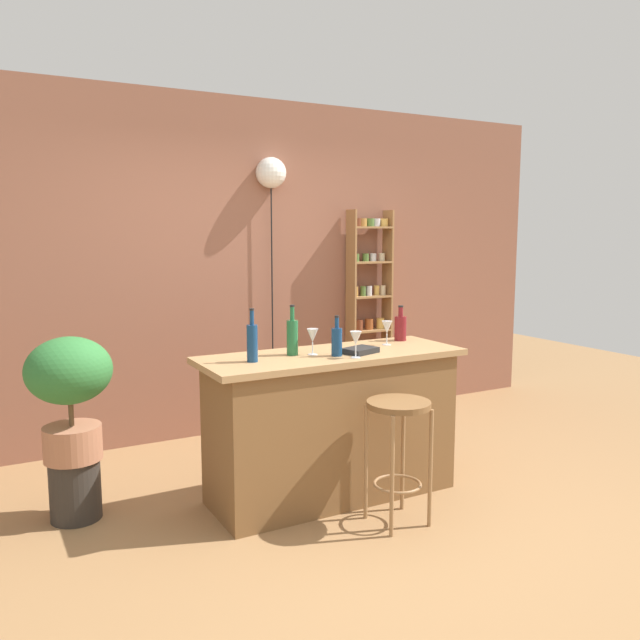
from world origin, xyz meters
The scene contains 16 objects.
ground centered at (0.00, 0.00, 0.00)m, with size 12.00×12.00×0.00m, color olive.
back_wall centered at (0.00, 1.95, 1.40)m, with size 6.40×0.10×2.80m, color #8C5642.
kitchen_counter centered at (0.00, 0.30, 0.47)m, with size 1.70×0.62×0.94m.
bar_stool centered at (0.14, -0.23, 0.55)m, with size 0.37×0.37×0.73m.
spice_shelf centered at (1.26, 1.80, 0.95)m, with size 0.42×0.16×1.90m.
plant_stool centered at (-1.51, 0.73, 0.18)m, with size 0.30×0.30×0.37m, color #2D2823.
potted_plant centered at (-1.51, 0.73, 0.81)m, with size 0.49×0.44×0.73m.
bottle_olive_oil centered at (0.66, 0.48, 1.03)m, with size 0.08×0.08×0.25m.
bottle_soda_blue centered at (-0.02, 0.20, 1.04)m, with size 0.07×0.07×0.25m.
bottle_vinegar centered at (-0.25, 0.36, 1.06)m, with size 0.07×0.07×0.31m.
bottle_wine_red centered at (-0.55, 0.28, 1.06)m, with size 0.06×0.06×0.32m.
wine_glass_left centered at (0.05, 0.09, 1.06)m, with size 0.07×0.07×0.16m.
wine_glass_center centered at (-0.14, 0.31, 1.06)m, with size 0.07×0.07×0.16m.
wine_glass_right centered at (0.47, 0.37, 1.06)m, with size 0.07×0.07×0.16m.
cookbook centered at (0.15, 0.21, 0.96)m, with size 0.21×0.15×0.04m, color black.
pendant_globe_light centered at (0.29, 1.84, 2.17)m, with size 0.26×0.26×2.32m.
Camera 1 is at (-2.00, -3.19, 1.71)m, focal length 36.26 mm.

